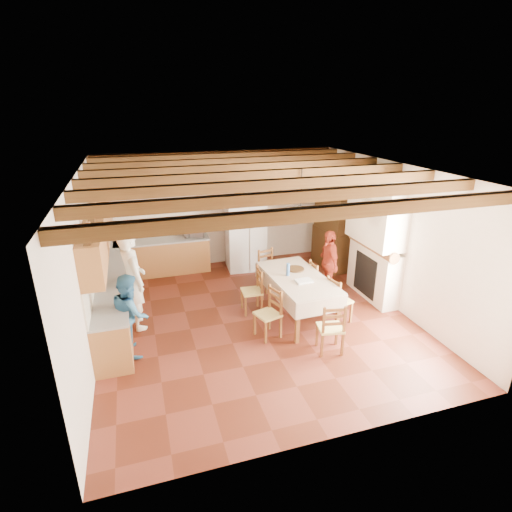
{
  "coord_description": "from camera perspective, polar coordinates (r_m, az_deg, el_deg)",
  "views": [
    {
      "loc": [
        -2.1,
        -6.79,
        4.12
      ],
      "look_at": [
        0.1,
        0.3,
        1.25
      ],
      "focal_mm": 28.0,
      "sensor_mm": 36.0,
      "label": 1
    }
  ],
  "objects": [
    {
      "name": "backsplash_back",
      "position": [
        10.46,
        -13.56,
        4.33
      ],
      "size": [
        2.3,
        0.03,
        0.6
      ],
      "primitive_type": "cube",
      "color": "white",
      "rests_on": "ground"
    },
    {
      "name": "chair_left_far",
      "position": [
        8.28,
        -0.63,
        -4.96
      ],
      "size": [
        0.42,
        0.44,
        0.96
      ],
      "primitive_type": null,
      "rotation": [
        0.0,
        0.0,
        -1.63
      ],
      "color": "brown",
      "rests_on": "floor"
    },
    {
      "name": "upper_cabinets",
      "position": [
        8.19,
        -21.64,
        3.54
      ],
      "size": [
        0.35,
        4.2,
        0.7
      ],
      "primitive_type": "cube",
      "color": "brown",
      "rests_on": "ground"
    },
    {
      "name": "lower_cabinets_left",
      "position": [
        8.69,
        -19.57,
        -5.32
      ],
      "size": [
        0.6,
        4.3,
        0.86
      ],
      "primitive_type": "cube",
      "color": "brown",
      "rests_on": "ground"
    },
    {
      "name": "chair_end_near",
      "position": [
        7.14,
        10.59,
        -9.92
      ],
      "size": [
        0.49,
        0.47,
        0.96
      ],
      "primitive_type": null,
      "rotation": [
        0.0,
        0.0,
        2.95
      ],
      "color": "brown",
      "rests_on": "floor"
    },
    {
      "name": "refrigerator",
      "position": [
        10.33,
        -1.53,
        3.36
      ],
      "size": [
        1.02,
        0.86,
        1.93
      ],
      "primitive_type": "cube",
      "rotation": [
        0.0,
        0.0,
        -0.07
      ],
      "color": "white",
      "rests_on": "floor"
    },
    {
      "name": "chair_right_far",
      "position": [
        8.76,
        9.12,
        -3.71
      ],
      "size": [
        0.41,
        0.43,
        0.96
      ],
      "primitive_type": null,
      "rotation": [
        0.0,
        0.0,
        1.56
      ],
      "color": "brown",
      "rests_on": "floor"
    },
    {
      "name": "chair_right_near",
      "position": [
        8.09,
        11.82,
        -6.07
      ],
      "size": [
        0.48,
        0.49,
        0.96
      ],
      "primitive_type": null,
      "rotation": [
        0.0,
        0.0,
        1.78
      ],
      "color": "brown",
      "rests_on": "floor"
    },
    {
      "name": "wall_back",
      "position": [
        10.59,
        -5.3,
        6.74
      ],
      "size": [
        6.0,
        0.02,
        3.0
      ],
      "primitive_type": "cube",
      "color": "beige",
      "rests_on": "ground"
    },
    {
      "name": "person_woman_red",
      "position": [
        9.09,
        10.31,
        -0.95
      ],
      "size": [
        0.46,
        0.92,
        1.51
      ],
      "primitive_type": "imported",
      "rotation": [
        0.0,
        0.0,
        -1.68
      ],
      "color": "#9F2E1D",
      "rests_on": "floor"
    },
    {
      "name": "hutch",
      "position": [
        10.54,
        10.98,
        4.41
      ],
      "size": [
        0.63,
        1.31,
        2.31
      ],
      "primitive_type": null,
      "rotation": [
        0.0,
        0.0,
        0.08
      ],
      "color": "#34200D",
      "rests_on": "floor"
    },
    {
      "name": "chair_left_near",
      "position": [
        7.43,
        1.67,
        -8.2
      ],
      "size": [
        0.5,
        0.52,
        0.96
      ],
      "primitive_type": null,
      "rotation": [
        0.0,
        0.0,
        -1.28
      ],
      "color": "brown",
      "rests_on": "floor"
    },
    {
      "name": "wall_left",
      "position": [
        7.33,
        -23.14,
        -1.58
      ],
      "size": [
        0.02,
        6.5,
        3.0
      ],
      "primitive_type": "cube",
      "color": "beige",
      "rests_on": "ground"
    },
    {
      "name": "ceiling",
      "position": [
        7.19,
        -0.05,
        12.26
      ],
      "size": [
        6.0,
        6.5,
        0.02
      ],
      "primitive_type": "cube",
      "color": "silver",
      "rests_on": "ground"
    },
    {
      "name": "chair_end_far",
      "position": [
        9.24,
        1.91,
        -2.06
      ],
      "size": [
        0.5,
        0.49,
        0.96
      ],
      "primitive_type": null,
      "rotation": [
        0.0,
        0.0,
        0.24
      ],
      "color": "brown",
      "rests_on": "floor"
    },
    {
      "name": "ceiling_beams",
      "position": [
        7.21,
        -0.05,
        11.48
      ],
      "size": [
        6.0,
        6.3,
        0.16
      ],
      "primitive_type": null,
      "color": "#3C210F",
      "rests_on": "ground"
    },
    {
      "name": "person_man",
      "position": [
        7.89,
        -17.16,
        -3.27
      ],
      "size": [
        0.65,
        0.82,
        1.97
      ],
      "primitive_type": "imported",
      "rotation": [
        0.0,
        0.0,
        1.85
      ],
      "color": "white",
      "rests_on": "floor"
    },
    {
      "name": "countertop_back",
      "position": [
        10.28,
        -13.29,
        2.19
      ],
      "size": [
        2.34,
        0.62,
        0.04
      ],
      "primitive_type": "cube",
      "color": "gray",
      "rests_on": "lower_cabinets_back"
    },
    {
      "name": "dining_table",
      "position": [
        8.02,
        5.94,
        -3.49
      ],
      "size": [
        1.13,
        2.07,
        0.88
      ],
      "rotation": [
        0.0,
        0.0,
        0.05
      ],
      "color": "beige",
      "rests_on": "floor"
    },
    {
      "name": "fridge_vase",
      "position": [
        10.01,
        -2.39,
        9.31
      ],
      "size": [
        0.28,
        0.28,
        0.27
      ],
      "primitive_type": "imported",
      "rotation": [
        0.0,
        0.0,
        0.07
      ],
      "color": "#34200D",
      "rests_on": "refrigerator"
    },
    {
      "name": "floor",
      "position": [
        8.22,
        -0.05,
        -9.02
      ],
      "size": [
        6.0,
        6.5,
        0.02
      ],
      "primitive_type": "cube",
      "color": "#501E10",
      "rests_on": "ground"
    },
    {
      "name": "chandelier",
      "position": [
        7.53,
        6.36,
        6.63
      ],
      "size": [
        0.47,
        0.47,
        0.03
      ],
      "primitive_type": "torus",
      "color": "black",
      "rests_on": "ground"
    },
    {
      "name": "wall_right",
      "position": [
        8.89,
        18.84,
        2.84
      ],
      "size": [
        0.02,
        6.5,
        3.0
      ],
      "primitive_type": "cube",
      "color": "beige",
      "rests_on": "ground"
    },
    {
      "name": "microwave",
      "position": [
        10.31,
        -8.83,
        3.49
      ],
      "size": [
        0.56,
        0.43,
        0.28
      ],
      "primitive_type": "imported",
      "rotation": [
        0.0,
        0.0,
        -0.21
      ],
      "color": "silver",
      "rests_on": "countertop_back"
    },
    {
      "name": "person_woman_blue",
      "position": [
        7.22,
        -17.47,
        -7.91
      ],
      "size": [
        0.65,
        0.78,
        1.47
      ],
      "primitive_type": "imported",
      "rotation": [
        0.0,
        0.0,
        1.71
      ],
      "color": "teal",
      "rests_on": "floor"
    },
    {
      "name": "wall_front",
      "position": [
        4.87,
        11.6,
        -11.9
      ],
      "size": [
        6.0,
        0.02,
        3.0
      ],
      "primitive_type": "cube",
      "color": "beige",
      "rests_on": "ground"
    },
    {
      "name": "countertop_left",
      "position": [
        8.5,
        -19.94,
        -2.6
      ],
      "size": [
        0.62,
        4.3,
        0.04
      ],
      "primitive_type": "cube",
      "color": "gray",
      "rests_on": "lower_cabinets_left"
    },
    {
      "name": "fireplace",
      "position": [
        8.91,
        16.52,
        2.48
      ],
      "size": [
        0.56,
        1.6,
        2.8
      ],
      "primitive_type": null,
      "color": "beige",
      "rests_on": "ground"
    },
    {
      "name": "lower_cabinets_back",
      "position": [
        10.43,
        -13.08,
        -0.15
      ],
      "size": [
        2.3,
        0.6,
        0.86
      ],
      "primitive_type": "cube",
      "color": "brown",
      "rests_on": "ground"
    },
    {
      "name": "backsplash_left",
      "position": [
        8.41,
        -22.13,
        -0.8
      ],
      "size": [
        0.03,
        4.3,
        0.6
      ],
      "primitive_type": "cube",
      "color": "white",
      "rests_on": "ground"
    },
    {
      "name": "wall_picture",
      "position": [
        10.9,
        2.75,
        9.1
      ],
      "size": [
        0.34,
        0.03,
        0.42
      ],
      "primitive_type": "cube",
      "color": "black",
      "rests_on": "ground"
    }
  ]
}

